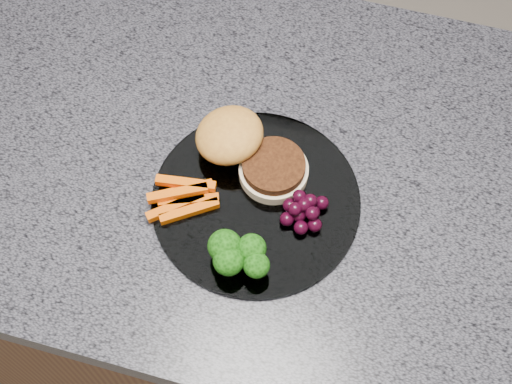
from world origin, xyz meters
TOP-DOWN VIEW (x-y plane):
  - island_cabinet at (0.00, 0.00)m, footprint 1.20×0.60m
  - countertop at (0.00, 0.00)m, footprint 1.20×0.60m
  - plate at (0.08, -0.06)m, footprint 0.26×0.26m
  - burger at (0.05, -0.01)m, footprint 0.16×0.12m
  - carrot_sticks at (-0.01, -0.09)m, footprint 0.09×0.08m
  - broccoli at (0.08, -0.15)m, footprint 0.08×0.06m
  - grape_bunch at (0.14, -0.07)m, footprint 0.05×0.06m

SIDE VIEW (x-z plane):
  - island_cabinet at x=0.00m, z-range 0.00..0.86m
  - countertop at x=0.00m, z-range 0.86..0.90m
  - plate at x=0.08m, z-range 0.90..0.91m
  - carrot_sticks at x=-0.01m, z-range 0.90..0.92m
  - grape_bunch at x=0.14m, z-range 0.90..0.93m
  - burger at x=0.05m, z-range 0.90..0.95m
  - broccoli at x=0.08m, z-range 0.91..0.96m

